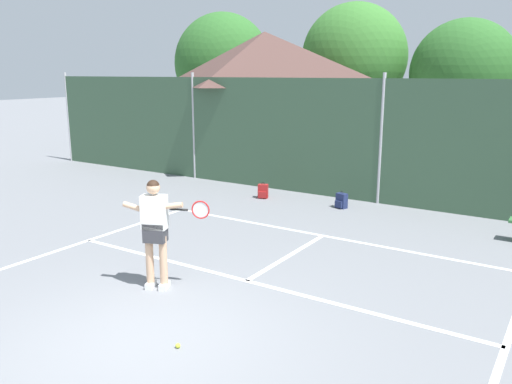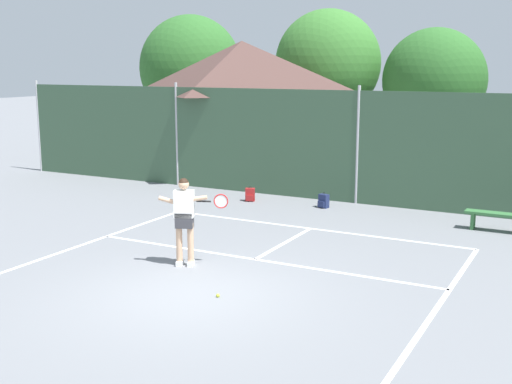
{
  "view_description": "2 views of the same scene",
  "coord_description": "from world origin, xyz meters",
  "px_view_note": "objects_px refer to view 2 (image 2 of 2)",
  "views": [
    {
      "loc": [
        4.67,
        -4.47,
        3.53
      ],
      "look_at": [
        -1.71,
        5.42,
        0.8
      ],
      "focal_mm": 36.22,
      "sensor_mm": 36.0,
      "label": 1
    },
    {
      "loc": [
        6.27,
        -9.35,
        4.13
      ],
      "look_at": [
        -0.37,
        3.22,
        1.32
      ],
      "focal_mm": 45.41,
      "sensor_mm": 36.0,
      "label": 2
    }
  ],
  "objects_px": {
    "courtside_bench": "(498,218)",
    "tennis_player": "(185,214)",
    "tennis_ball": "(218,295)",
    "backpack_red": "(250,195)",
    "backpack_navy": "(323,201)"
  },
  "relations": [
    {
      "from": "backpack_red",
      "to": "courtside_bench",
      "type": "distance_m",
      "value": 7.26
    },
    {
      "from": "tennis_player",
      "to": "backpack_navy",
      "type": "relative_size",
      "value": 4.01
    },
    {
      "from": "tennis_ball",
      "to": "courtside_bench",
      "type": "height_order",
      "value": "courtside_bench"
    },
    {
      "from": "tennis_ball",
      "to": "backpack_navy",
      "type": "xyz_separation_m",
      "value": [
        -1.11,
        7.81,
        0.16
      ]
    },
    {
      "from": "courtside_bench",
      "to": "tennis_player",
      "type": "bearing_deg",
      "value": -131.76
    },
    {
      "from": "tennis_player",
      "to": "courtside_bench",
      "type": "xyz_separation_m",
      "value": [
        5.35,
        6.0,
        -0.75
      ]
    },
    {
      "from": "tennis_player",
      "to": "courtside_bench",
      "type": "distance_m",
      "value": 8.08
    },
    {
      "from": "tennis_player",
      "to": "courtside_bench",
      "type": "bearing_deg",
      "value": 48.24
    },
    {
      "from": "tennis_player",
      "to": "backpack_red",
      "type": "relative_size",
      "value": 4.01
    },
    {
      "from": "tennis_ball",
      "to": "backpack_red",
      "type": "bearing_deg",
      "value": 114.38
    },
    {
      "from": "tennis_ball",
      "to": "backpack_navy",
      "type": "height_order",
      "value": "backpack_navy"
    },
    {
      "from": "backpack_red",
      "to": "tennis_ball",
      "type": "bearing_deg",
      "value": -65.62
    },
    {
      "from": "backpack_red",
      "to": "courtside_bench",
      "type": "xyz_separation_m",
      "value": [
        7.25,
        -0.34,
        0.17
      ]
    },
    {
      "from": "tennis_ball",
      "to": "backpack_red",
      "type": "height_order",
      "value": "backpack_red"
    },
    {
      "from": "backpack_navy",
      "to": "courtside_bench",
      "type": "height_order",
      "value": "courtside_bench"
    }
  ]
}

